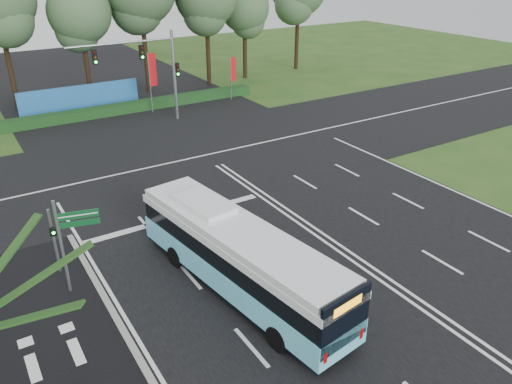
# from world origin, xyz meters

# --- Properties ---
(ground) EXTENTS (120.00, 120.00, 0.00)m
(ground) POSITION_xyz_m (0.00, 0.00, 0.00)
(ground) COLOR #264E1A
(ground) RESTS_ON ground
(road_main) EXTENTS (20.00, 120.00, 0.04)m
(road_main) POSITION_xyz_m (0.00, 0.00, 0.02)
(road_main) COLOR black
(road_main) RESTS_ON ground
(road_cross) EXTENTS (120.00, 14.00, 0.05)m
(road_cross) POSITION_xyz_m (0.00, 12.00, 0.03)
(road_cross) COLOR black
(road_cross) RESTS_ON ground
(bike_path) EXTENTS (5.00, 18.00, 0.06)m
(bike_path) POSITION_xyz_m (-12.50, -3.00, 0.03)
(bike_path) COLOR black
(bike_path) RESTS_ON ground
(kerb_strip) EXTENTS (0.25, 18.00, 0.12)m
(kerb_strip) POSITION_xyz_m (-10.10, -3.00, 0.06)
(kerb_strip) COLOR gray
(kerb_strip) RESTS_ON ground
(city_bus) EXTENTS (3.73, 11.21, 3.16)m
(city_bus) POSITION_xyz_m (-5.28, -1.94, 1.59)
(city_bus) COLOR #69D9F5
(city_bus) RESTS_ON ground
(pedestrian_signal) EXTENTS (0.28, 0.40, 3.04)m
(pedestrian_signal) POSITION_xyz_m (-11.15, 3.19, 1.66)
(pedestrian_signal) COLOR gray
(pedestrian_signal) RESTS_ON ground
(street_sign) EXTENTS (1.57, 0.47, 4.13)m
(street_sign) POSITION_xyz_m (-10.79, 1.52, 2.59)
(street_sign) COLOR gray
(street_sign) RESTS_ON ground
(banner_flag_mid) EXTENTS (0.73, 0.19, 5.01)m
(banner_flag_mid) POSITION_xyz_m (1.22, 23.36, 3.25)
(banner_flag_mid) COLOR gray
(banner_flag_mid) RESTS_ON ground
(banner_flag_right) EXTENTS (0.58, 0.11, 3.94)m
(banner_flag_right) POSITION_xyz_m (8.79, 23.15, 2.60)
(banner_flag_right) COLOR gray
(banner_flag_right) RESTS_ON ground
(traffic_light_gantry) EXTENTS (8.41, 0.28, 7.00)m
(traffic_light_gantry) POSITION_xyz_m (0.21, 20.50, 4.66)
(traffic_light_gantry) COLOR gray
(traffic_light_gantry) RESTS_ON ground
(hedge) EXTENTS (22.00, 1.20, 0.80)m
(hedge) POSITION_xyz_m (0.00, 24.50, 0.40)
(hedge) COLOR #143917
(hedge) RESTS_ON ground
(blue_hoarding) EXTENTS (10.00, 0.30, 2.20)m
(blue_hoarding) POSITION_xyz_m (-4.00, 27.00, 1.10)
(blue_hoarding) COLOR #1F63AA
(blue_hoarding) RESTS_ON ground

